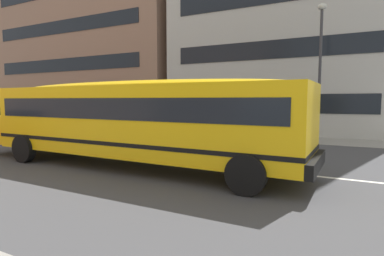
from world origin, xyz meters
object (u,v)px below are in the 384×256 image
at_px(street_lamp, 320,55).
at_px(school_bus, 131,116).
at_px(parked_car_dark_blue_beside_sign, 97,120).
at_px(parked_car_teal_far_corner, 11,117).

bearing_deg(street_lamp, school_bus, -117.47).
distance_m(school_bus, parked_car_dark_blue_beside_sign, 10.70).
bearing_deg(parked_car_dark_blue_beside_sign, school_bus, -41.40).
xyz_separation_m(parked_car_teal_far_corner, parked_car_dark_blue_beside_sign, (8.73, 0.01, 0.00)).
xyz_separation_m(school_bus, parked_car_dark_blue_beside_sign, (-8.19, 6.84, -0.77)).
bearing_deg(parked_car_dark_blue_beside_sign, street_lamp, 7.71).
bearing_deg(parked_car_teal_far_corner, parked_car_dark_blue_beside_sign, -3.37).
bearing_deg(school_bus, parked_car_dark_blue_beside_sign, -39.24).
bearing_deg(school_bus, street_lamp, -116.87).
relative_size(school_bus, parked_car_dark_blue_beside_sign, 3.09).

